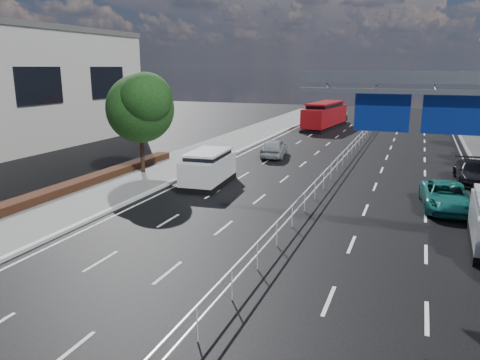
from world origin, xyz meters
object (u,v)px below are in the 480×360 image
(near_car_dark, at_px, (337,118))
(white_minivan, at_px, (208,168))
(overhead_gantry, at_px, (476,107))
(parked_car_teal, at_px, (446,196))
(red_bus, at_px, (325,115))
(parked_car_dark, at_px, (473,172))
(near_car_silver, at_px, (274,148))

(near_car_dark, bearing_deg, white_minivan, 94.04)
(white_minivan, relative_size, near_car_dark, 1.13)
(overhead_gantry, xyz_separation_m, parked_car_teal, (-0.24, 6.59, -4.94))
(parked_car_teal, bearing_deg, white_minivan, 173.95)
(red_bus, xyz_separation_m, parked_car_teal, (11.81, -29.51, -0.93))
(parked_car_dark, bearing_deg, near_car_dark, 110.10)
(parked_car_teal, relative_size, parked_car_dark, 1.05)
(near_car_dark, xyz_separation_m, parked_car_dark, (13.10, -28.55, -0.06))
(parked_car_dark, bearing_deg, parked_car_teal, -109.73)
(near_car_silver, xyz_separation_m, parked_car_teal, (12.12, -10.38, -0.07))
(white_minivan, relative_size, near_car_silver, 1.15)
(white_minivan, bearing_deg, parked_car_dark, 18.53)
(overhead_gantry, height_order, parked_car_dark, overhead_gantry)
(white_minivan, xyz_separation_m, red_bus, (1.40, 29.26, 0.57))
(parked_car_teal, bearing_deg, red_bus, 106.84)
(near_car_silver, bearing_deg, parked_car_dark, 157.46)
(parked_car_teal, bearing_deg, parked_car_dark, 69.86)
(overhead_gantry, relative_size, near_car_dark, 2.34)
(near_car_silver, bearing_deg, white_minivan, 76.43)
(overhead_gantry, distance_m, white_minivan, 15.76)
(red_bus, distance_m, near_car_dark, 5.77)
(white_minivan, bearing_deg, parked_car_teal, -5.62)
(overhead_gantry, height_order, parked_car_teal, overhead_gantry)
(red_bus, bearing_deg, overhead_gantry, -65.13)
(red_bus, xyz_separation_m, near_car_silver, (-0.31, -19.12, -0.85))
(near_car_dark, distance_m, parked_car_dark, 31.41)
(overhead_gantry, xyz_separation_m, near_car_silver, (-12.36, 16.97, -4.87))
(near_car_silver, relative_size, near_car_dark, 0.99)
(white_minivan, bearing_deg, overhead_gantry, -31.50)
(white_minivan, bearing_deg, red_bus, 82.73)
(white_minivan, distance_m, red_bus, 29.30)
(overhead_gantry, bearing_deg, red_bus, 108.45)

